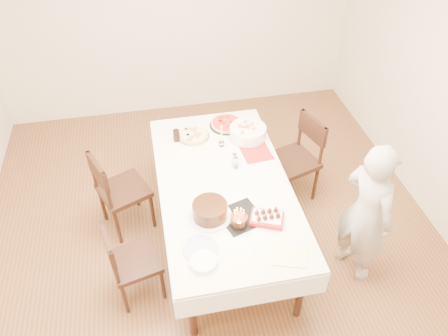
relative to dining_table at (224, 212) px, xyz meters
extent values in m
plane|color=brown|center=(-0.11, -0.07, -0.38)|extent=(5.00, 5.00, 0.00)
cube|color=beige|center=(-0.11, 2.43, 0.98)|extent=(4.50, 0.04, 2.70)
cube|color=white|center=(0.00, 0.00, 0.00)|extent=(1.26, 2.20, 0.75)
imported|color=#BCB6B2|center=(1.10, -0.56, 0.34)|extent=(0.50, 0.61, 1.43)
cylinder|color=beige|center=(-0.17, 0.71, 0.40)|extent=(0.32, 0.32, 0.04)
cylinder|color=red|center=(0.20, 0.84, 0.40)|extent=(0.44, 0.44, 0.04)
cube|color=#B21E1E|center=(0.39, 0.34, 0.38)|extent=(0.29, 0.29, 0.01)
cylinder|color=white|center=(0.36, 0.60, 0.44)|extent=(0.44, 0.44, 0.12)
cylinder|color=white|center=(0.08, 0.52, 0.50)|extent=(0.06, 0.06, 0.25)
cylinder|color=black|center=(-0.34, 0.69, 0.44)|extent=(0.08, 0.08, 0.12)
cylinder|color=black|center=(-0.19, -0.37, 0.45)|extent=(0.45, 0.45, 0.14)
cube|color=black|center=(0.05, -0.42, 0.38)|extent=(0.40, 0.40, 0.01)
cylinder|color=black|center=(0.02, -0.49, 0.46)|extent=(0.17, 0.17, 0.14)
cube|color=beige|center=(0.31, -0.89, 0.38)|extent=(0.31, 0.25, 0.02)
cylinder|color=white|center=(-0.32, -0.82, 0.40)|extent=(0.27, 0.27, 0.04)
cylinder|color=white|center=(-0.32, -0.68, 0.38)|extent=(0.31, 0.31, 0.01)
camera|label=1|loc=(-0.55, -2.74, 3.03)|focal=35.00mm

